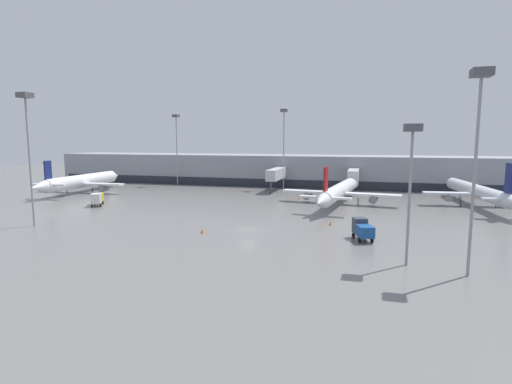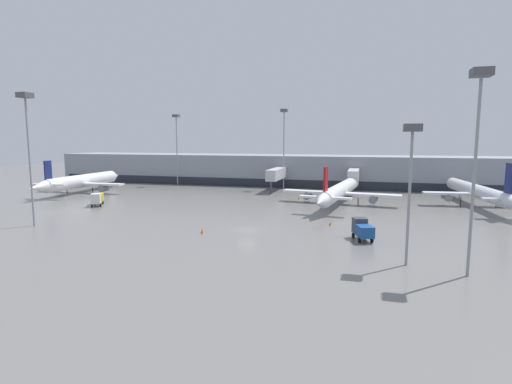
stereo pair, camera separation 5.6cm
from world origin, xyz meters
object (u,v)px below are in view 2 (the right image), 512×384
Objects in this scene: apron_light_mast_5 at (412,152)px; parked_jet_2 at (340,191)px; apron_light_mast_1 at (478,116)px; apron_light_mast_2 at (284,128)px; apron_light_mast_0 at (176,131)px; service_truck_1 at (97,198)px; apron_light_mast_6 at (27,123)px; parked_jet_0 at (81,181)px; traffic_cone_0 at (330,223)px; traffic_cone_3 at (299,198)px; parked_jet_1 at (478,192)px; traffic_cone_1 at (202,231)px; service_truck_0 at (362,229)px.

parked_jet_2 is at bearing 103.62° from apron_light_mast_5.
apron_light_mast_2 reaches higher than apron_light_mast_1.
service_truck_1 is at bearing -88.34° from apron_light_mast_0.
apron_light_mast_2 is 68.61m from apron_light_mast_5.
service_truck_1 is 24.67m from apron_light_mast_6.
apron_light_mast_1 is at bearing -153.05° from parked_jet_2.
parked_jet_0 is at bearing -162.71° from service_truck_1.
traffic_cone_0 is at bearing 52.93° from service_truck_1.
parked_jet_0 is at bearing -124.75° from apron_light_mast_0.
parked_jet_2 is at bearing 109.85° from apron_light_mast_1.
apron_light_mast_5 is (19.29, -45.00, 11.88)m from traffic_cone_3.
traffic_cone_0 is (-27.29, -26.47, -2.78)m from parked_jet_1.
apron_light_mast_0 is 92.73m from apron_light_mast_1.
service_truck_0 is at bearing 5.47° from traffic_cone_1.
apron_light_mast_0 is (-49.55, 23.43, 13.40)m from parked_jet_2.
apron_light_mast_6 reaches higher than apron_light_mast_1.
parked_jet_0 reaches higher than traffic_cone_3.
parked_jet_1 is 38.12m from traffic_cone_0.
apron_light_mast_5 is (-5.60, 2.15, -3.48)m from apron_light_mast_1.
apron_light_mast_1 reaches higher than traffic_cone_1.
parked_jet_0 is at bearing 145.24° from traffic_cone_1.
apron_light_mast_6 is at bearing -116.20° from apron_light_mast_2.
service_truck_0 is 55.55m from service_truck_1.
parked_jet_0 is 56.15m from traffic_cone_3.
apron_light_mast_0 is (-1.13, 38.94, 14.72)m from service_truck_1.
traffic_cone_0 is 0.03× the size of apron_light_mast_0.
apron_light_mast_0 reaches higher than apron_light_mast_6.
parked_jet_0 is 86.26m from apron_light_mast_5.
parked_jet_2 reaches higher than traffic_cone_3.
parked_jet_0 is 0.92× the size of parked_jet_1.
parked_jet_0 is 92.58m from apron_light_mast_1.
service_truck_0 is at bearing -44.65° from apron_light_mast_0.
service_truck_1 is (-53.48, 15.01, 0.01)m from service_truck_0.
traffic_cone_0 is 0.81× the size of traffic_cone_3.
service_truck_1 is 64.31m from apron_light_mast_5.
traffic_cone_0 is at bearing -70.32° from traffic_cone_3.
apron_light_mast_6 reaches higher than parked_jet_0.
parked_jet_1 is 36.87m from traffic_cone_3.
apron_light_mast_2 is (-21.89, 53.00, 15.31)m from service_truck_0.
apron_light_mast_1 is 0.92× the size of apron_light_mast_2.
service_truck_1 is (-75.73, -19.88, -1.54)m from parked_jet_1.
parked_jet_1 is at bearing 75.83° from apron_light_mast_1.
apron_light_mast_1 reaches higher than parked_jet_2.
apron_light_mast_6 is (3.21, -19.69, 14.52)m from service_truck_1.
service_truck_0 is 0.23× the size of apron_light_mast_1.
parked_jet_2 is at bearing -25.31° from apron_light_mast_0.
traffic_cone_0 is 30.01m from apron_light_mast_1.
apron_light_mast_0 reaches higher than parked_jet_1.
traffic_cone_0 is at bearing 31.08° from traffic_cone_1.
parked_jet_1 is at bearing 68.74° from apron_light_mast_5.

